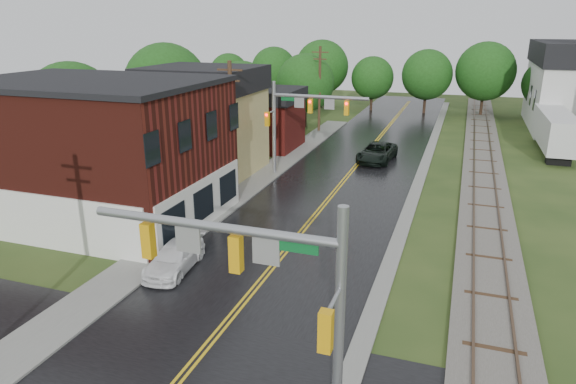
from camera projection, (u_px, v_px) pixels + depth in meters
The scene contains 18 objects.
main_road at pixel (352, 170), 41.40m from camera, with size 10.00×90.00×0.02m, color black.
curb_right at pixel (426, 161), 44.21m from camera, with size 0.80×70.00×0.12m, color gray.
sidewalk_left at pixel (258, 180), 38.84m from camera, with size 2.40×50.00×0.12m, color gray.
brick_building at pixel (95, 150), 30.52m from camera, with size 14.30×10.30×8.30m.
yellow_house at pixel (205, 132), 40.22m from camera, with size 8.00×7.00×6.40m, color tan.
darkred_building at pixel (260, 125), 48.30m from camera, with size 7.00×6.00×4.40m, color #3F0F0C.
railroad at pixel (483, 164), 42.75m from camera, with size 3.20×80.00×0.30m.
traffic_signal_near at pixel (263, 276), 13.65m from camera, with size 7.34×0.30×7.20m.
traffic_signal_far at pixel (301, 113), 38.22m from camera, with size 7.34×0.43×7.20m.
utility_pole_b at pixel (232, 125), 34.85m from camera, with size 1.80×0.28×9.00m.
utility_pole_c at pixel (320, 88), 54.58m from camera, with size 1.80×0.28×9.00m.
tree_left_a at pixel (74, 109), 38.69m from camera, with size 6.80×6.80×8.67m.
tree_left_b at pixel (167, 87), 46.85m from camera, with size 7.60×7.60×9.69m.
tree_left_c at pixel (243, 92), 53.16m from camera, with size 6.00×6.00×7.65m.
tree_left_e at pixel (306, 84), 56.89m from camera, with size 6.40×6.40×8.16m.
suv_dark at pixel (377, 153), 43.86m from camera, with size 2.58×5.59×1.55m, color black.
pickup_white at pixel (175, 258), 24.62m from camera, with size 1.76×4.33×1.26m, color white.
semi_trailer at pixel (555, 129), 46.32m from camera, with size 2.63×11.47×3.66m.
Camera 1 is at (8.12, -9.35, 11.39)m, focal length 32.00 mm.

